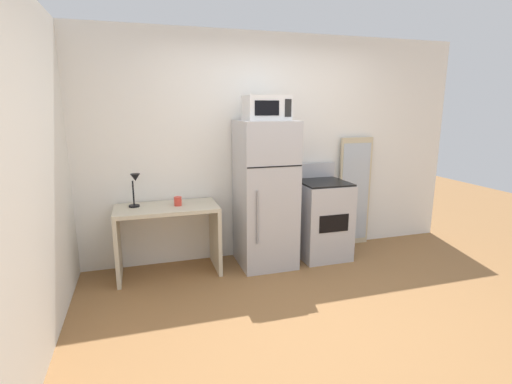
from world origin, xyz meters
TOP-DOWN VIEW (x-y plane):
  - ground_plane at (0.00, 0.00)m, footprint 12.00×12.00m
  - wall_back_white at (0.00, 1.70)m, footprint 5.00×0.10m
  - wall_left_brick at (-2.20, 0.00)m, footprint 0.10×4.00m
  - desk at (-1.21, 1.36)m, footprint 1.07×0.54m
  - desk_lamp at (-1.51, 1.42)m, footprint 0.14×0.12m
  - coffee_mug at (-1.09, 1.35)m, footprint 0.08×0.08m
  - refrigerator at (-0.13, 1.32)m, footprint 0.61×0.65m
  - microwave at (-0.13, 1.29)m, footprint 0.46×0.35m
  - oven_range at (0.59, 1.33)m, footprint 0.57×0.61m
  - leaning_mirror at (1.18, 1.59)m, footprint 0.44×0.03m

SIDE VIEW (x-z plane):
  - ground_plane at x=0.00m, z-range 0.00..0.00m
  - oven_range at x=0.59m, z-range -0.08..1.02m
  - desk at x=-1.21m, z-range 0.14..0.89m
  - leaning_mirror at x=1.18m, z-range 0.00..1.40m
  - coffee_mug at x=-1.09m, z-range 0.75..0.84m
  - refrigerator at x=-0.13m, z-range 0.00..1.63m
  - desk_lamp at x=-1.51m, z-range 0.81..1.17m
  - wall_back_white at x=0.00m, z-range 0.00..2.60m
  - wall_left_brick at x=-2.20m, z-range 0.00..2.60m
  - microwave at x=-0.13m, z-range 1.63..1.89m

